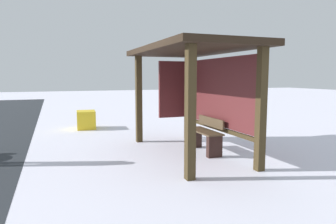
{
  "coord_description": "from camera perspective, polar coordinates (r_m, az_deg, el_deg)",
  "views": [
    {
      "loc": [
        5.85,
        -2.69,
        1.65
      ],
      "look_at": [
        -0.11,
        -0.43,
        0.91
      ],
      "focal_mm": 32.63,
      "sensor_mm": 36.0,
      "label": 1
    }
  ],
  "objects": [
    {
      "name": "ground_plane",
      "position": [
        6.65,
        3.82,
        -7.73
      ],
      "size": [
        60.0,
        60.0,
        0.0
      ],
      "primitive_type": "plane",
      "color": "white"
    },
    {
      "name": "grit_bin",
      "position": [
        10.01,
        -15.05,
        -1.41
      ],
      "size": [
        0.73,
        0.6,
        0.57
      ],
      "primitive_type": "cube",
      "rotation": [
        0.0,
        0.0,
        -0.06
      ],
      "color": "yellow",
      "rests_on": "ground"
    },
    {
      "name": "bench_left_inside",
      "position": [
        6.74,
        6.93,
        -4.53
      ],
      "size": [
        1.12,
        0.37,
        0.76
      ],
      "color": "#4C3B27",
      "rests_on": "ground"
    },
    {
      "name": "bus_shelter",
      "position": [
        6.6,
        5.08,
        7.73
      ],
      "size": [
        3.53,
        1.82,
        2.27
      ],
      "color": "#3B2F19",
      "rests_on": "ground"
    }
  ]
}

